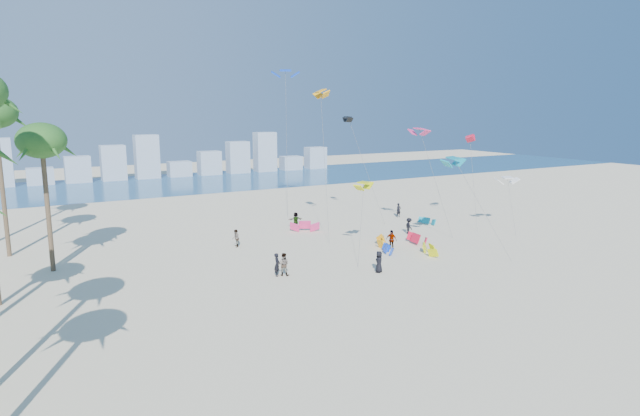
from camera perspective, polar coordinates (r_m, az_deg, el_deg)
ground at (r=34.63m, az=8.78°, el=-12.01°), size 220.00×220.00×0.00m
ocean at (r=100.00m, az=-17.41°, el=2.36°), size 220.00×220.00×0.00m
kitesurfer_near at (r=43.27m, az=-4.57°, el=-6.01°), size 0.76×0.82×1.87m
kitesurfer_mid at (r=43.37m, az=-3.89°, el=-5.97°), size 1.15×1.11×1.86m
kitesurfers_far at (r=55.21m, az=2.73°, el=-2.43°), size 23.56×19.25×1.89m
grounded_kites at (r=54.85m, az=6.53°, el=-3.03°), size 16.27×17.35×1.04m
flying_kites at (r=59.20m, az=6.95°, el=8.87°), size 24.64×32.72×18.68m
distant_skyline at (r=109.20m, az=-19.20°, el=4.53°), size 85.00×3.00×8.40m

